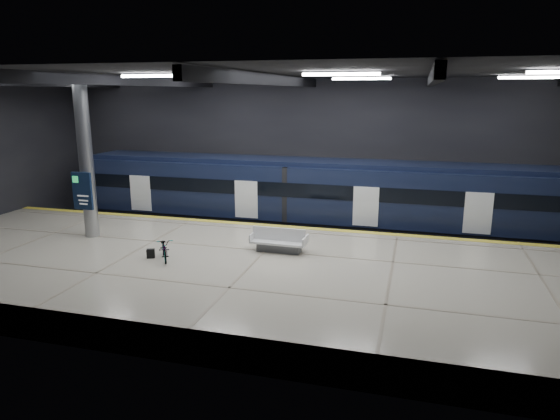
% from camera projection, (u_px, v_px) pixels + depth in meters
% --- Properties ---
extents(ground, '(30.00, 30.00, 0.00)m').
position_uv_depth(ground, '(273.00, 268.00, 21.17)').
color(ground, black).
rests_on(ground, ground).
extents(room_shell, '(30.10, 16.10, 8.05)m').
position_uv_depth(room_shell, '(272.00, 133.00, 19.85)').
color(room_shell, black).
rests_on(room_shell, ground).
extents(platform, '(30.00, 11.00, 1.10)m').
position_uv_depth(platform, '(254.00, 277.00, 18.70)').
color(platform, beige).
rests_on(platform, ground).
extents(safety_strip, '(30.00, 0.40, 0.01)m').
position_uv_depth(safety_strip, '(289.00, 227.00, 23.49)').
color(safety_strip, yellow).
rests_on(safety_strip, platform).
extents(rails, '(30.00, 1.52, 0.16)m').
position_uv_depth(rails, '(302.00, 232.00, 26.30)').
color(rails, gray).
rests_on(rails, ground).
extents(train, '(29.40, 2.84, 3.79)m').
position_uv_depth(train, '(345.00, 198.00, 25.27)').
color(train, black).
rests_on(train, ground).
extents(bench, '(2.24, 0.96, 0.98)m').
position_uv_depth(bench, '(279.00, 243.00, 19.81)').
color(bench, '#595B60').
rests_on(bench, platform).
extents(bicycle, '(1.37, 1.72, 0.87)m').
position_uv_depth(bicycle, '(165.00, 248.00, 18.86)').
color(bicycle, '#99999E').
rests_on(bicycle, platform).
extents(pannier_bag, '(0.35, 0.28, 0.35)m').
position_uv_depth(pannier_bag, '(151.00, 253.00, 19.08)').
color(pannier_bag, black).
rests_on(pannier_bag, platform).
extents(info_column, '(0.90, 0.78, 6.90)m').
position_uv_depth(info_column, '(86.00, 160.00, 21.25)').
color(info_column, '#9EA0A5').
rests_on(info_column, platform).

